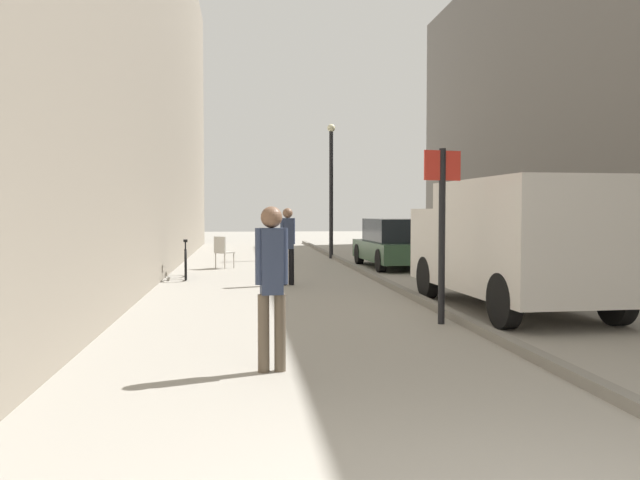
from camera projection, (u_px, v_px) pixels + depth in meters
ground_plane at (317, 285)px, 14.95m from camera, size 80.00×80.00×0.00m
building_facade_left at (71, 21)px, 14.08m from camera, size 3.34×40.00×11.44m
kerb_strip at (385, 282)px, 15.13m from camera, size 0.16×40.00×0.12m
pedestrian_main_foreground at (288, 241)px, 14.98m from camera, size 0.34×0.24×1.75m
pedestrian_mid_block at (272, 277)px, 6.87m from camera, size 0.34×0.22×1.73m
delivery_van at (512, 240)px, 11.15m from camera, size 2.14×5.02×2.19m
parked_car at (396, 244)px, 19.72m from camera, size 1.95×4.26×1.45m
street_sign_post at (442, 220)px, 9.78m from camera, size 0.59×0.17×2.60m
lamp_post at (331, 182)px, 23.46m from camera, size 0.28×0.28×4.76m
bicycle_leaning at (186, 263)px, 16.49m from camera, size 0.21×1.77×0.98m
cafe_chair_near_window at (223, 250)px, 19.32m from camera, size 0.62×0.62×0.94m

